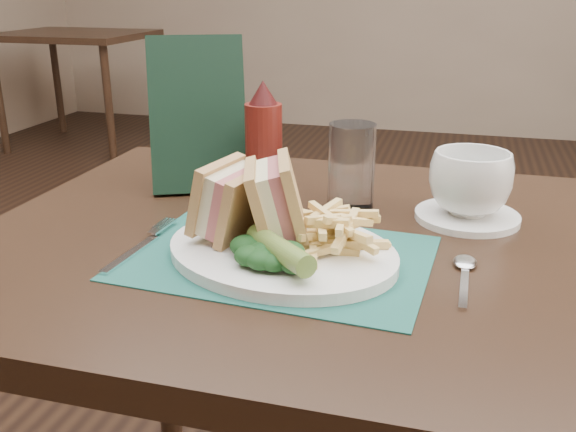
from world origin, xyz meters
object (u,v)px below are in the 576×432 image
object	(u,v)px
drinking_glass	(351,167)
check_presenter	(198,115)
plate	(282,252)
coffee_cup	(470,183)
sandwich_half_b	(259,200)
ketchup_bottle	(264,140)
placemat	(279,258)
sandwich_half_a	(216,198)
saucer	(467,216)
table_bg_left	(80,90)

from	to	relation	value
drinking_glass	check_presenter	distance (m)	0.27
plate	coffee_cup	distance (m)	0.31
sandwich_half_b	check_presenter	xyz separation A→B (m)	(-0.18, 0.23, 0.05)
plate	ketchup_bottle	size ratio (longest dim) A/B	1.61
coffee_cup	drinking_glass	size ratio (longest dim) A/B	0.90
coffee_cup	placemat	bearing A→B (deg)	-137.99
sandwich_half_a	sandwich_half_b	xyz separation A→B (m)	(0.06, -0.00, 0.00)
sandwich_half_a	ketchup_bottle	world-z (taller)	ketchup_bottle
saucer	coffee_cup	world-z (taller)	coffee_cup
sandwich_half_b	sandwich_half_a	bearing A→B (deg)	160.35
coffee_cup	drinking_glass	xyz separation A→B (m)	(-0.17, 0.01, 0.01)
sandwich_half_a	coffee_cup	bearing A→B (deg)	42.32
placemat	plate	xyz separation A→B (m)	(0.00, -0.00, 0.01)
ketchup_bottle	table_bg_left	bearing A→B (deg)	127.49
sandwich_half_a	sandwich_half_b	bearing A→B (deg)	9.24
sandwich_half_b	check_presenter	world-z (taller)	check_presenter
ketchup_bottle	drinking_glass	bearing A→B (deg)	-5.19
table_bg_left	drinking_glass	xyz separation A→B (m)	(2.31, -2.84, 0.44)
saucer	ketchup_bottle	size ratio (longest dim) A/B	0.81
check_presenter	table_bg_left	bearing A→B (deg)	102.75
plate	drinking_glass	bearing A→B (deg)	94.61
plate	check_presenter	world-z (taller)	check_presenter
placemat	drinking_glass	distance (m)	0.23
table_bg_left	check_presenter	world-z (taller)	check_presenter
table_bg_left	ketchup_bottle	world-z (taller)	ketchup_bottle
sandwich_half_b	saucer	distance (m)	0.32
saucer	drinking_glass	xyz separation A→B (m)	(-0.17, 0.01, 0.06)
placemat	sandwich_half_a	xyz separation A→B (m)	(-0.09, 0.02, 0.07)
sandwich_half_b	coffee_cup	bearing A→B (deg)	19.32
coffee_cup	ketchup_bottle	distance (m)	0.32
coffee_cup	drinking_glass	distance (m)	0.17
coffee_cup	check_presenter	world-z (taller)	check_presenter
plate	sandwich_half_a	bearing A→B (deg)	-173.89
drinking_glass	ketchup_bottle	distance (m)	0.14
saucer	drinking_glass	world-z (taller)	drinking_glass
table_bg_left	sandwich_half_a	bearing A→B (deg)	-54.45
check_presenter	saucer	bearing A→B (deg)	-28.87
plate	saucer	distance (m)	0.30
drinking_glass	check_presenter	world-z (taller)	check_presenter
table_bg_left	drinking_glass	size ratio (longest dim) A/B	6.92
plate	sandwich_half_a	distance (m)	0.11
table_bg_left	coffee_cup	world-z (taller)	coffee_cup
sandwich_half_b	coffee_cup	world-z (taller)	sandwich_half_b
ketchup_bottle	check_presenter	bearing A→B (deg)	169.75
saucer	drinking_glass	size ratio (longest dim) A/B	1.15
coffee_cup	ketchup_bottle	bearing A→B (deg)	176.36
placemat	check_presenter	bearing A→B (deg)	130.17
placemat	check_presenter	world-z (taller)	check_presenter
plate	table_bg_left	bearing A→B (deg)	143.97
table_bg_left	ketchup_bottle	xyz separation A→B (m)	(2.17, -2.83, 0.47)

